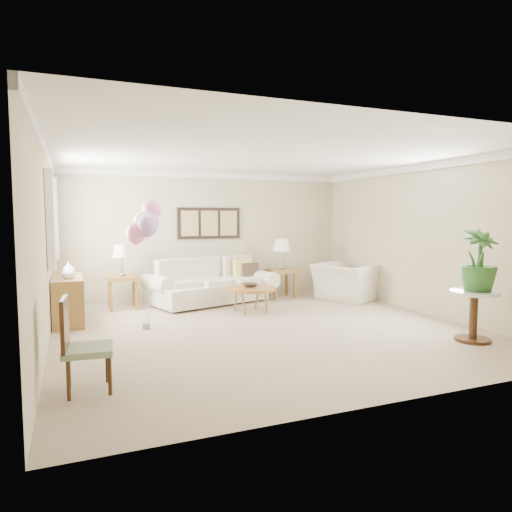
# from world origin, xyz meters

# --- Properties ---
(ground_plane) EXTENTS (6.00, 6.00, 0.00)m
(ground_plane) POSITION_xyz_m (0.00, 0.00, 0.00)
(ground_plane) COLOR tan
(room_shell) EXTENTS (6.04, 6.04, 2.60)m
(room_shell) POSITION_xyz_m (-0.11, 0.09, 1.63)
(room_shell) COLOR beige
(room_shell) RESTS_ON ground
(wall_art_triptych) EXTENTS (1.35, 0.06, 0.65)m
(wall_art_triptych) POSITION_xyz_m (0.00, 2.96, 1.55)
(wall_art_triptych) COLOR black
(wall_art_triptych) RESTS_ON ground
(sofa) EXTENTS (2.62, 1.47, 0.88)m
(sofa) POSITION_xyz_m (-0.19, 2.24, 0.35)
(sofa) COLOR beige
(sofa) RESTS_ON ground
(end_table_left) EXTENTS (0.56, 0.51, 0.61)m
(end_table_left) POSITION_xyz_m (-1.84, 2.32, 0.51)
(end_table_left) COLOR olive
(end_table_left) RESTS_ON ground
(end_table_right) EXTENTS (0.55, 0.50, 0.60)m
(end_table_right) POSITION_xyz_m (1.36, 2.31, 0.50)
(end_table_right) COLOR olive
(end_table_right) RESTS_ON ground
(lamp_left) EXTENTS (0.33, 0.33, 0.58)m
(lamp_left) POSITION_xyz_m (-1.84, 2.32, 1.05)
(lamp_left) COLOR gray
(lamp_left) RESTS_ON end_table_left
(lamp_right) EXTENTS (0.35, 0.35, 0.62)m
(lamp_right) POSITION_xyz_m (1.36, 2.31, 1.08)
(lamp_right) COLOR gray
(lamp_right) RESTS_ON end_table_right
(coffee_table) EXTENTS (0.89, 0.89, 0.45)m
(coffee_table) POSITION_xyz_m (0.23, 1.16, 0.41)
(coffee_table) COLOR #9D5F26
(coffee_table) RESTS_ON ground
(decor_bowl) EXTENTS (0.29, 0.29, 0.07)m
(decor_bowl) POSITION_xyz_m (0.23, 1.19, 0.48)
(decor_bowl) COLOR #2E2923
(decor_bowl) RESTS_ON coffee_table
(armchair) EXTENTS (1.36, 1.43, 0.73)m
(armchair) POSITION_xyz_m (2.45, 1.56, 0.37)
(armchair) COLOR beige
(armchair) RESTS_ON ground
(side_table) EXTENTS (0.64, 0.64, 0.69)m
(side_table) POSITION_xyz_m (2.36, -1.72, 0.52)
(side_table) COLOR silver
(side_table) RESTS_ON ground
(potted_plant) EXTENTS (0.52, 0.52, 0.84)m
(potted_plant) POSITION_xyz_m (2.39, -1.74, 1.11)
(potted_plant) COLOR #24511C
(potted_plant) RESTS_ON side_table
(accent_chair) EXTENTS (0.49, 0.49, 0.93)m
(accent_chair) POSITION_xyz_m (-2.62, -1.66, 0.48)
(accent_chair) COLOR gray
(accent_chair) RESTS_ON ground
(credenza) EXTENTS (0.46, 1.20, 0.74)m
(credenza) POSITION_xyz_m (-2.76, 1.50, 0.37)
(credenza) COLOR olive
(credenza) RESTS_ON ground
(vase_white) EXTENTS (0.22, 0.22, 0.21)m
(vase_white) POSITION_xyz_m (-2.74, 1.24, 0.84)
(vase_white) COLOR silver
(vase_white) RESTS_ON credenza
(vase_sage) EXTENTS (0.22, 0.22, 0.21)m
(vase_sage) POSITION_xyz_m (-2.74, 1.74, 0.85)
(vase_sage) COLOR silver
(vase_sage) RESTS_ON credenza
(balloon_cluster) EXTENTS (0.55, 0.56, 1.96)m
(balloon_cluster) POSITION_xyz_m (-1.65, 0.63, 1.59)
(balloon_cluster) COLOR gray
(balloon_cluster) RESTS_ON ground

